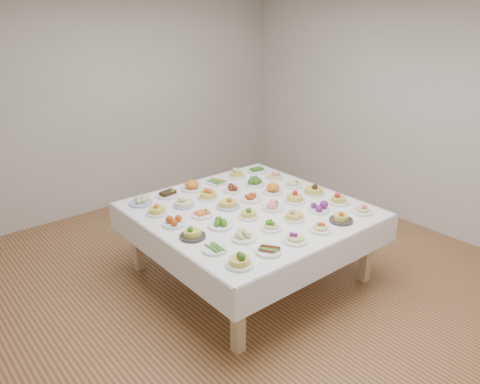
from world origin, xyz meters
TOP-DOWN VIEW (x-y plane):
  - room_envelope at (0.00, 0.00)m, footprint 5.02×5.02m
  - display_table at (0.05, -0.10)m, footprint 2.04×2.04m
  - dish_0 at (-0.72, -0.88)m, footprint 0.22×0.22m
  - dish_1 at (-0.41, -0.87)m, footprint 0.22×0.22m
  - dish_2 at (-0.10, -0.88)m, footprint 0.21×0.21m
  - dish_3 at (0.21, -0.88)m, footprint 0.20×0.20m
  - dish_4 at (0.51, -0.87)m, footprint 0.22×0.22m
  - dish_5 at (0.82, -0.87)m, footprint 0.20×0.20m
  - dish_6 at (-0.73, -0.56)m, footprint 0.21×0.21m
  - dish_7 at (-0.41, -0.57)m, footprint 0.21×0.21m
  - dish_8 at (-0.10, -0.57)m, footprint 0.19×0.19m
  - dish_9 at (0.20, -0.57)m, footprint 0.21×0.20m
  - dish_10 at (0.53, -0.57)m, footprint 0.20×0.20m
  - dish_11 at (0.84, -0.57)m, footprint 0.22×0.22m
  - dish_12 at (-0.73, -0.26)m, footprint 0.22×0.22m
  - dish_13 at (-0.42, -0.24)m, footprint 0.22×0.22m
  - dish_14 at (-0.10, -0.25)m, footprint 0.20×0.20m
  - dish_15 at (0.22, -0.25)m, footprint 0.22×0.22m
  - dish_16 at (0.52, -0.26)m, footprint 0.22×0.22m
  - dish_17 at (0.82, -0.24)m, footprint 0.22×0.21m
  - dish_18 at (-0.73, 0.05)m, footprint 0.21×0.21m
  - dish_19 at (-0.41, 0.05)m, footprint 0.21×0.21m
  - dish_20 at (-0.10, 0.06)m, footprint 0.23×0.23m
  - dish_21 at (0.20, 0.05)m, footprint 0.22×0.22m
  - dish_22 at (0.51, 0.06)m, footprint 0.21×0.21m
  - dish_23 at (0.82, 0.05)m, footprint 0.20×0.20m
  - dish_24 at (-0.72, 0.37)m, footprint 0.20×0.20m
  - dish_25 at (-0.42, 0.36)m, footprint 0.21×0.21m
  - dish_26 at (-0.11, 0.37)m, footprint 0.22×0.21m
  - dish_27 at (0.20, 0.36)m, footprint 0.20×0.20m
  - dish_28 at (0.52, 0.36)m, footprint 0.21×0.21m
  - dish_29 at (0.82, 0.36)m, footprint 0.21×0.21m
  - dish_30 at (-0.72, 0.68)m, footprint 0.23×0.23m
  - dish_31 at (-0.41, 0.69)m, footprint 0.23×0.23m
  - dish_32 at (-0.10, 0.68)m, footprint 0.23×0.23m
  - dish_33 at (0.21, 0.67)m, footprint 0.22×0.21m
  - dish_34 at (0.52, 0.69)m, footprint 0.20×0.20m
  - dish_35 at (0.83, 0.67)m, footprint 0.23×0.23m

SIDE VIEW (x-z plane):
  - display_table at x=0.05m, z-range 0.30..1.05m
  - dish_1 at x=-0.41m, z-range 0.75..0.80m
  - dish_6 at x=-0.73m, z-range 0.75..0.80m
  - dish_33 at x=0.21m, z-range 0.75..0.80m
  - dish_23 at x=0.82m, z-range 0.74..0.82m
  - dish_27 at x=0.20m, z-range 0.74..0.82m
  - dish_19 at x=-0.41m, z-range 0.74..0.82m
  - dish_15 at x=0.22m, z-range 0.74..0.83m
  - dish_21 at x=0.20m, z-range 0.74..0.83m
  - dish_35 at x=0.83m, z-range 0.74..0.83m
  - dish_7 at x=-0.41m, z-range 0.74..0.84m
  - dish_3 at x=0.21m, z-range 0.74..0.84m
  - dish_18 at x=-0.73m, z-range 0.74..0.84m
  - dish_5 at x=0.82m, z-range 0.74..0.84m
  - dish_14 at x=-0.10m, z-range 0.74..0.85m
  - dish_13 at x=-0.42m, z-range 0.74..0.84m
  - dish_8 at x=-0.10m, z-range 0.74..0.85m
  - dish_28 at x=0.52m, z-range 0.75..0.85m
  - dish_24 at x=-0.72m, z-range 0.74..0.85m
  - dish_31 at x=-0.41m, z-range 0.74..0.85m
  - dish_10 at x=0.53m, z-range 0.75..0.85m
  - dish_30 at x=-0.72m, z-range 0.75..0.85m
  - dish_2 at x=-0.10m, z-range 0.74..0.85m
  - dish_4 at x=0.51m, z-range 0.74..0.86m
  - dish_22 at x=0.51m, z-range 0.74..0.86m
  - dish_12 at x=-0.73m, z-range 0.74..0.86m
  - dish_29 at x=0.82m, z-range 0.75..0.86m
  - dish_25 at x=-0.42m, z-range 0.75..0.87m
  - dish_11 at x=0.84m, z-range 0.74..0.87m
  - dish_34 at x=0.52m, z-range 0.75..0.87m
  - dish_26 at x=-0.11m, z-range 0.75..0.88m
  - dish_0 at x=-0.72m, z-range 0.75..0.88m
  - dish_32 at x=-0.10m, z-range 0.75..0.88m
  - dish_17 at x=0.82m, z-range 0.75..0.88m
  - dish_20 at x=-0.10m, z-range 0.75..0.88m
  - dish_9 at x=0.20m, z-range 0.75..0.88m
  - dish_16 at x=0.52m, z-range 0.75..0.89m
  - room_envelope at x=0.00m, z-range 0.43..3.24m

